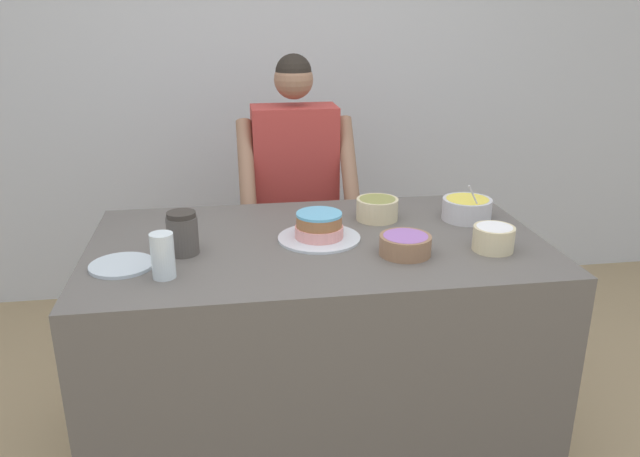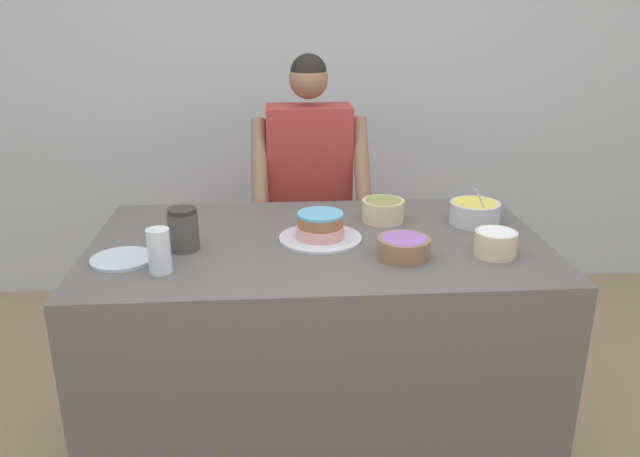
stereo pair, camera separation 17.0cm
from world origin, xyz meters
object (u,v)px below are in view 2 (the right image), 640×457
at_px(stoneware_jar, 183,230).
at_px(ceramic_plate, 122,259).
at_px(frosting_bowl_white, 496,242).
at_px(frosting_bowl_purple, 404,247).
at_px(person_baker, 309,185).
at_px(cake, 320,228).
at_px(frosting_bowl_olive, 383,210).
at_px(drinking_glass, 159,251).
at_px(frosting_bowl_yellow, 475,212).

bearing_deg(stoneware_jar, ceramic_plate, -155.53).
height_order(frosting_bowl_white, frosting_bowl_purple, frosting_bowl_white).
relative_size(person_baker, cake, 5.02).
distance_m(cake, frosting_bowl_olive, 0.33).
distance_m(person_baker, drinking_glass, 1.22).
relative_size(frosting_bowl_olive, stoneware_jar, 1.11).
xyz_separation_m(frosting_bowl_white, frosting_bowl_olive, (-0.33, 0.39, -0.00)).
xyz_separation_m(frosting_bowl_olive, drinking_glass, (-0.81, -0.46, 0.03)).
distance_m(frosting_bowl_olive, frosting_bowl_purple, 0.38).
bearing_deg(drinking_glass, cake, 25.90).
height_order(frosting_bowl_olive, frosting_bowl_purple, frosting_bowl_olive).
bearing_deg(ceramic_plate, drinking_glass, -35.76).
bearing_deg(frosting_bowl_yellow, frosting_bowl_purple, -137.11).
distance_m(frosting_bowl_white, stoneware_jar, 1.10).
bearing_deg(drinking_glass, frosting_bowl_olive, 29.29).
xyz_separation_m(frosting_bowl_white, ceramic_plate, (-1.29, 0.04, -0.04)).
xyz_separation_m(frosting_bowl_yellow, stoneware_jar, (-1.12, -0.20, 0.03)).
bearing_deg(frosting_bowl_olive, frosting_bowl_white, -49.95).
bearing_deg(person_baker, cake, -90.36).
xyz_separation_m(frosting_bowl_white, frosting_bowl_purple, (-0.32, 0.01, -0.01)).
height_order(frosting_bowl_white, stoneware_jar, stoneware_jar).
bearing_deg(drinking_glass, ceramic_plate, 144.24).
distance_m(person_baker, cake, 0.83).
height_order(person_baker, frosting_bowl_purple, person_baker).
height_order(person_baker, frosting_bowl_white, person_baker).
bearing_deg(stoneware_jar, person_baker, 60.76).
xyz_separation_m(frosting_bowl_white, drinking_glass, (-1.14, -0.06, 0.03)).
xyz_separation_m(frosting_bowl_yellow, frosting_bowl_olive, (-0.36, 0.06, 0.00)).
bearing_deg(frosting_bowl_olive, cake, -144.48).
distance_m(frosting_bowl_white, ceramic_plate, 1.29).
xyz_separation_m(person_baker, frosting_bowl_yellow, (0.62, -0.69, 0.07)).
xyz_separation_m(frosting_bowl_white, frosting_bowl_yellow, (0.03, 0.34, -0.00)).
xyz_separation_m(frosting_bowl_purple, ceramic_plate, (-0.97, 0.04, -0.03)).
relative_size(frosting_bowl_white, drinking_glass, 0.98).
height_order(cake, frosting_bowl_yellow, frosting_bowl_yellow).
height_order(frosting_bowl_white, ceramic_plate, frosting_bowl_white).
height_order(cake, drinking_glass, drinking_glass).
bearing_deg(frosting_bowl_purple, drinking_glass, -174.98).
xyz_separation_m(person_baker, cake, (-0.01, -0.82, 0.06)).
bearing_deg(cake, frosting_bowl_purple, -34.84).
bearing_deg(frosting_bowl_white, person_baker, 120.06).
bearing_deg(stoneware_jar, frosting_bowl_yellow, 10.18).
bearing_deg(person_baker, ceramic_plate, -125.45).
distance_m(frosting_bowl_purple, stoneware_jar, 0.78).
height_order(ceramic_plate, stoneware_jar, stoneware_jar).
distance_m(frosting_bowl_white, frosting_bowl_olive, 0.51).
distance_m(cake, stoneware_jar, 0.50).
bearing_deg(frosting_bowl_white, stoneware_jar, 172.98).
relative_size(frosting_bowl_olive, frosting_bowl_purple, 0.93).
bearing_deg(frosting_bowl_olive, frosting_bowl_purple, -88.83).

